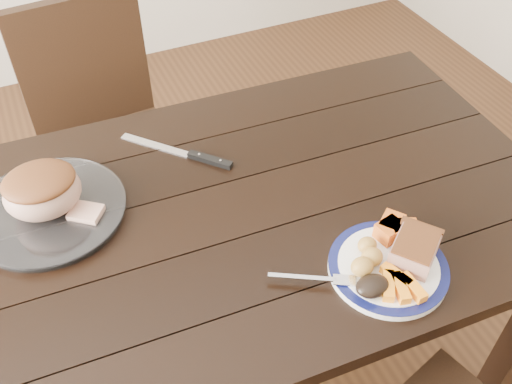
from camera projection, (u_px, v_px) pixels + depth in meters
name	position (u px, v px, depth m)	size (l,w,h in m)	color
ground	(231.00, 371.00, 1.84)	(4.00, 4.00, 0.00)	#472B16
dining_table	(223.00, 238.00, 1.38)	(1.64, 0.97, 0.75)	black
chair_far	(105.00, 126.00, 1.92)	(0.46, 0.47, 0.93)	black
dinner_plate	(388.00, 268.00, 1.19)	(0.25, 0.25, 0.02)	white
plate_rim	(388.00, 266.00, 1.19)	(0.25, 0.25, 0.02)	#0D1142
serving_platter	(50.00, 212.00, 1.31)	(0.34, 0.34, 0.02)	white
pork_slice	(414.00, 250.00, 1.18)	(0.11, 0.08, 0.05)	tan
roasted_potatoes	(367.00, 258.00, 1.17)	(0.09, 0.09, 0.04)	gold
carrot_batons	(399.00, 284.00, 1.14)	(0.08, 0.11, 0.02)	orange
pumpkin_wedges	(395.00, 229.00, 1.23)	(0.09, 0.09, 0.04)	orange
dark_mushroom	(372.00, 286.00, 1.13)	(0.07, 0.05, 0.03)	black
fork	(318.00, 279.00, 1.16)	(0.16, 0.10, 0.00)	silver
roast_joint	(43.00, 192.00, 1.26)	(0.17, 0.15, 0.11)	tan
cut_slice	(86.00, 213.00, 1.28)	(0.07, 0.06, 0.02)	tan
carving_knife	(196.00, 156.00, 1.45)	(0.23, 0.25, 0.01)	silver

